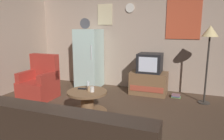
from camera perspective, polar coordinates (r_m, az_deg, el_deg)
name	(u,v)px	position (r m, az deg, el deg)	size (l,w,h in m)	color
ground_plane	(84,125)	(3.54, -7.52, -14.63)	(12.00, 12.00, 0.00)	#4C3828
wall_with_art	(129,34)	(5.45, 4.57, 9.66)	(5.20, 0.12, 2.75)	tan
fridge	(89,58)	(5.53, -6.23, 3.16)	(0.60, 0.62, 1.77)	silver
tv_stand	(149,83)	(5.05, 9.88, -3.47)	(0.84, 0.53, 0.52)	brown
crt_tv	(150,63)	(4.95, 10.20, 1.91)	(0.54, 0.51, 0.44)	black
standing_lamp	(210,37)	(4.59, 24.90, 8.03)	(0.32, 0.32, 1.59)	#332D28
coffee_table	(87,102)	(3.91, -6.68, -8.63)	(0.72, 0.72, 0.42)	brown
wine_glass	(88,85)	(3.95, -6.46, -4.09)	(0.05, 0.05, 0.15)	silver
mug_ceramic_white	(92,89)	(3.78, -5.39, -5.24)	(0.08, 0.08, 0.09)	silver
mug_ceramic_tan	(89,89)	(3.83, -6.11, -5.06)	(0.08, 0.08, 0.09)	tan
remote_control	(82,89)	(3.97, -8.12, -5.00)	(0.15, 0.04, 0.02)	black
armchair	(40,83)	(4.94, -18.95, -3.37)	(0.68, 0.68, 0.96)	#A52D23
book_stack	(176,96)	(4.98, 16.87, -6.72)	(0.20, 0.16, 0.07)	#79BD61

